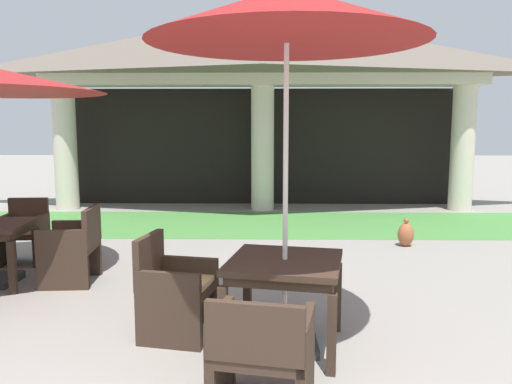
# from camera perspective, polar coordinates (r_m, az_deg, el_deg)

# --- Properties ---
(background_pavilion) EXTENTS (9.89, 2.66, 4.22)m
(background_pavilion) POSITION_cam_1_polar(r_m,az_deg,el_deg) (11.10, 0.78, 14.72)
(background_pavilion) COLOR beige
(background_pavilion) RESTS_ON ground
(lawn_strip) EXTENTS (11.69, 2.58, 0.01)m
(lawn_strip) POSITION_cam_1_polar(r_m,az_deg,el_deg) (9.43, 0.70, -3.66)
(lawn_strip) COLOR #47843D
(lawn_strip) RESTS_ON ground
(patio_chair_near_foreground_north) EXTENTS (0.59, 0.56, 0.85)m
(patio_chair_near_foreground_north) POSITION_cam_1_polar(r_m,az_deg,el_deg) (7.45, -24.98, -4.30)
(patio_chair_near_foreground_north) COLOR #38281E
(patio_chair_near_foreground_north) RESTS_ON ground
(patio_chair_near_foreground_east) EXTENTS (0.62, 0.67, 0.90)m
(patio_chair_near_foreground_east) POSITION_cam_1_polar(r_m,az_deg,el_deg) (6.27, -20.16, -5.93)
(patio_chair_near_foreground_east) COLOR #38281E
(patio_chair_near_foreground_east) RESTS_ON ground
(patio_table_mid_left) EXTENTS (1.06, 1.06, 0.75)m
(patio_table_mid_left) POSITION_cam_1_polar(r_m,az_deg,el_deg) (4.18, 3.31, -9.05)
(patio_table_mid_left) COLOR #38281E
(patio_table_mid_left) RESTS_ON ground
(patio_umbrella_mid_left) EXTENTS (2.20, 2.20, 2.96)m
(patio_umbrella_mid_left) POSITION_cam_1_polar(r_m,az_deg,el_deg) (4.09, 3.54, 19.13)
(patio_umbrella_mid_left) COLOR #2D2D2D
(patio_umbrella_mid_left) RESTS_ON ground
(patio_chair_mid_left_west) EXTENTS (0.67, 0.65, 0.90)m
(patio_chair_mid_left_west) POSITION_cam_1_polar(r_m,az_deg,el_deg) (4.49, -9.32, -11.06)
(patio_chair_mid_left_west) COLOR #38281E
(patio_chair_mid_left_west) RESTS_ON ground
(patio_chair_mid_left_south) EXTENTS (0.72, 0.65, 0.79)m
(patio_chair_mid_left_south) POSITION_cam_1_polar(r_m,az_deg,el_deg) (3.37, 0.62, -17.85)
(patio_chair_mid_left_south) COLOR #38281E
(patio_chair_mid_left_south) RESTS_ON ground
(terracotta_urn) EXTENTS (0.24, 0.24, 0.44)m
(terracotta_urn) POSITION_cam_1_polar(r_m,az_deg,el_deg) (8.03, 16.74, -4.65)
(terracotta_urn) COLOR #9E5633
(terracotta_urn) RESTS_ON ground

